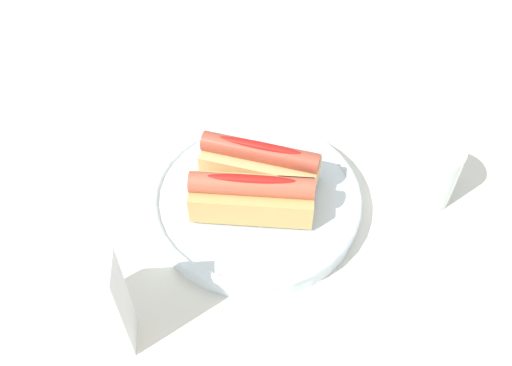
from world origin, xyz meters
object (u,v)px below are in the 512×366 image
(serving_bowl, at_px, (256,200))
(water_glass, at_px, (430,175))
(napkin_box, at_px, (71,309))
(hotdog_front, at_px, (260,163))
(hotdog_back, at_px, (252,196))

(serving_bowl, height_order, water_glass, water_glass)
(serving_bowl, xyz_separation_m, napkin_box, (0.21, 0.16, 0.06))
(hotdog_front, height_order, hotdog_back, same)
(serving_bowl, relative_size, water_glass, 3.04)
(serving_bowl, distance_m, hotdog_front, 0.05)
(serving_bowl, xyz_separation_m, hotdog_back, (0.01, 0.03, 0.04))
(serving_bowl, height_order, napkin_box, napkin_box)
(water_glass, distance_m, napkin_box, 0.47)
(hotdog_front, distance_m, hotdog_back, 0.05)
(serving_bowl, distance_m, hotdog_back, 0.05)
(hotdog_back, relative_size, napkin_box, 1.05)
(serving_bowl, bearing_deg, napkin_box, 37.09)
(hotdog_front, relative_size, water_glass, 1.75)
(hotdog_back, bearing_deg, napkin_box, 33.40)
(hotdog_front, bearing_deg, water_glass, 171.70)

